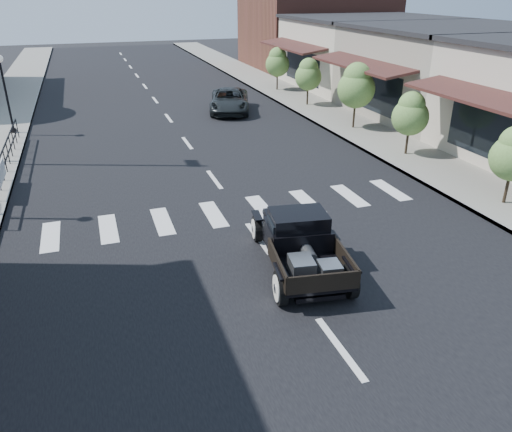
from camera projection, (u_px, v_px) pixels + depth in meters
name	position (u px, v px, depth m)	size (l,w,h in m)	color
ground	(284.00, 274.00, 12.46)	(120.00, 120.00, 0.00)	black
road	(175.00, 127.00, 25.35)	(14.00, 80.00, 0.02)	black
road_markings	(197.00, 156.00, 21.06)	(12.00, 60.00, 0.06)	silver
sidewalk_right	(327.00, 114.00, 27.80)	(3.00, 80.00, 0.15)	gray
storefront_mid	(454.00, 73.00, 27.06)	(10.00, 9.00, 4.50)	gray
storefront_far	(368.00, 54.00, 34.80)	(10.00, 9.00, 4.50)	beige
far_building_right	(315.00, 25.00, 43.02)	(11.00, 10.00, 7.00)	brown
railing	(5.00, 159.00, 18.66)	(0.08, 10.00, 1.00)	black
banner	(2.00, 182.00, 17.04)	(0.04, 2.20, 0.60)	silver
lamp_post_c	(6.00, 93.00, 23.16)	(0.36, 0.36, 3.71)	black
small_tree_a	(512.00, 167.00, 15.68)	(1.46, 1.46, 2.43)	#57803A
small_tree_b	(409.00, 124.00, 20.41)	(1.49, 1.49, 2.48)	#57803A
small_tree_c	(356.00, 97.00, 24.18)	(1.81, 1.81, 3.01)	#57803A
small_tree_d	(308.00, 82.00, 29.08)	(1.54, 1.54, 2.56)	#57803A
small_tree_e	(277.00, 69.00, 33.37)	(1.59, 1.59, 2.65)	#57803A
hotrod_pickup	(300.00, 241.00, 12.44)	(1.99, 4.27, 1.48)	black
second_car	(230.00, 101.00, 28.20)	(2.10, 4.56, 1.27)	black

